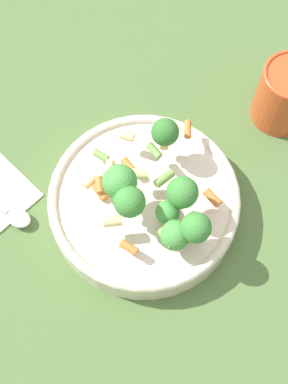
# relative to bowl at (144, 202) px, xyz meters

# --- Properties ---
(ground_plane) EXTENTS (3.00, 3.00, 0.00)m
(ground_plane) POSITION_rel_bowl_xyz_m (0.00, 0.00, -0.03)
(ground_plane) COLOR #4C6B38
(bowl) EXTENTS (0.26, 0.26, 0.05)m
(bowl) POSITION_rel_bowl_xyz_m (0.00, 0.00, 0.00)
(bowl) COLOR beige
(bowl) RESTS_ON ground_plane
(pasta_salad) EXTENTS (0.18, 0.20, 0.08)m
(pasta_salad) POSITION_rel_bowl_xyz_m (-0.00, -0.02, 0.07)
(pasta_salad) COLOR #8CB766
(pasta_salad) RESTS_ON bowl
(cup) EXTENTS (0.08, 0.08, 0.10)m
(cup) POSITION_rel_bowl_xyz_m (0.26, -0.01, 0.03)
(cup) COLOR #CC4C23
(cup) RESTS_ON ground_plane
(spoon) EXTENTS (0.07, 0.15, 0.01)m
(spoon) POSITION_rel_bowl_xyz_m (-0.15, 0.12, -0.01)
(spoon) COLOR silver
(spoon) RESTS_ON napkin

